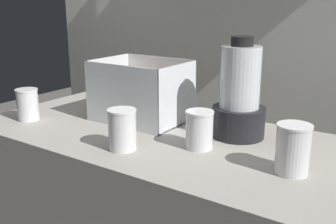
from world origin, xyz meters
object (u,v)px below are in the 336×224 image
carrot_display_bin (139,101)px  juice_cup_carrot_right (293,152)px  juice_cup_beet_far_left (28,106)px  blender_pitcher (239,98)px  juice_cup_pomegranate_left (122,132)px  juice_cup_beet_middle (199,132)px

carrot_display_bin → juice_cup_carrot_right: carrot_display_bin is taller
juice_cup_beet_far_left → blender_pitcher: bearing=20.5°
carrot_display_bin → juice_cup_carrot_right: size_ratio=2.46×
juice_cup_beet_far_left → juice_cup_carrot_right: (0.97, 0.08, 0.01)m
blender_pitcher → juice_cup_beet_far_left: 0.78m
juice_cup_pomegranate_left → juice_cup_carrot_right: bearing=13.9°
juice_cup_beet_far_left → juice_cup_pomegranate_left: 0.49m
juice_cup_beet_far_left → juice_cup_pomegranate_left: juice_cup_pomegranate_left is taller
juice_cup_beet_middle → juice_cup_carrot_right: bearing=-4.4°
juice_cup_beet_far_left → juice_cup_carrot_right: size_ratio=0.89×
carrot_display_bin → juice_cup_pomegranate_left: bearing=-61.2°
juice_cup_carrot_right → blender_pitcher: bearing=141.7°
juice_cup_pomegranate_left → juice_cup_carrot_right: 0.49m
carrot_display_bin → blender_pitcher: 0.39m
carrot_display_bin → juice_cup_pomegranate_left: 0.31m
blender_pitcher → juice_cup_pomegranate_left: 0.40m
juice_cup_beet_middle → juice_cup_carrot_right: juice_cup_carrot_right is taller
juice_cup_beet_far_left → juice_cup_beet_middle: (0.68, 0.11, -0.00)m
carrot_display_bin → juice_cup_beet_far_left: size_ratio=2.77×
carrot_display_bin → juice_cup_beet_middle: (0.34, -0.13, -0.02)m
juice_cup_pomegranate_left → juice_cup_beet_far_left: bearing=176.1°
blender_pitcher → juice_cup_beet_middle: 0.19m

